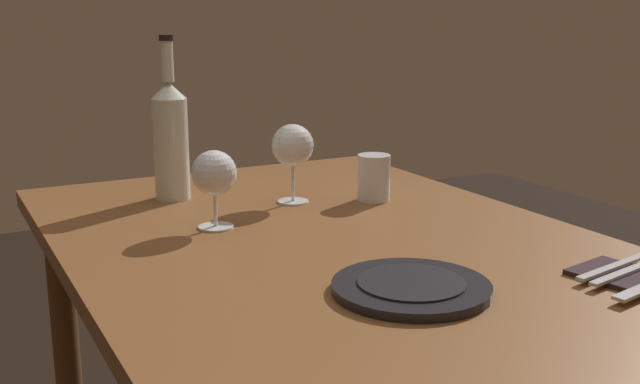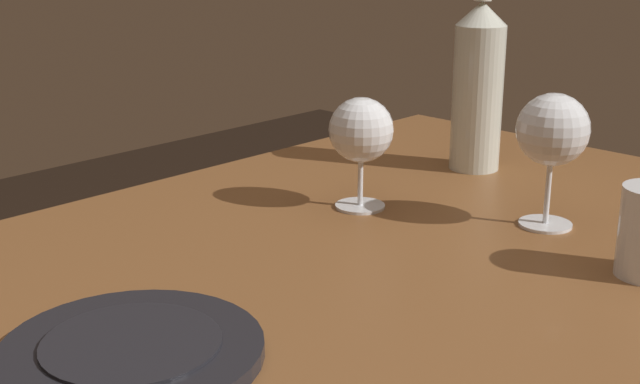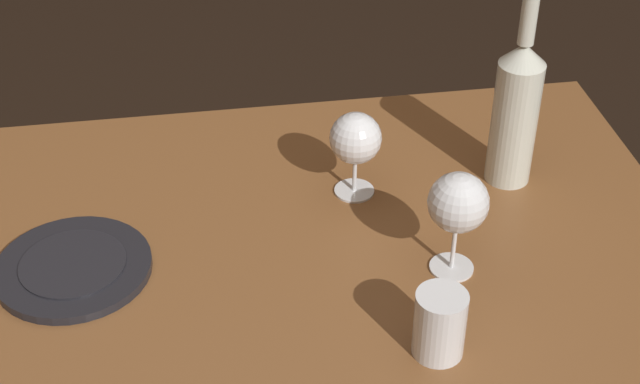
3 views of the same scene
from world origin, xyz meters
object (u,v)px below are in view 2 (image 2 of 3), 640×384
at_px(wine_glass_right, 361,132).
at_px(dinner_plate, 132,350).
at_px(wine_bottle, 478,81).
at_px(wine_glass_left, 553,133).

xyz_separation_m(wine_glass_right, dinner_plate, (0.45, 0.13, -0.09)).
distance_m(wine_glass_right, wine_bottle, 0.26).
distance_m(wine_glass_left, dinner_plate, 0.57).
relative_size(wine_glass_right, dinner_plate, 0.64).
xyz_separation_m(wine_glass_left, wine_glass_right, (0.11, -0.21, -0.02)).
bearing_deg(wine_glass_right, dinner_plate, 16.46).
bearing_deg(wine_glass_right, wine_bottle, -179.86).
distance_m(wine_bottle, dinner_plate, 0.73).
bearing_deg(dinner_plate, wine_glass_left, 171.73).
bearing_deg(wine_bottle, dinner_plate, 10.62).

